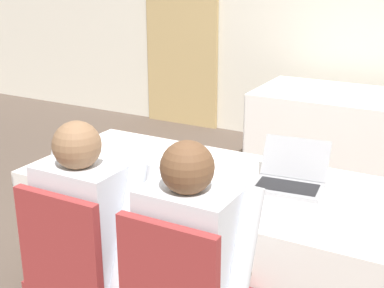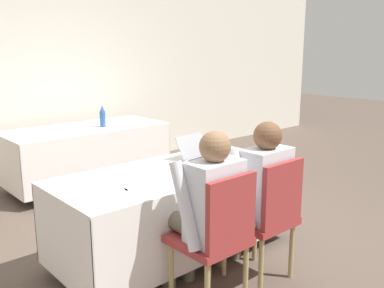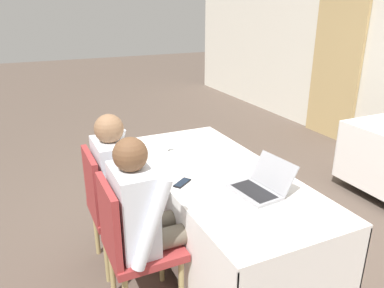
{
  "view_description": "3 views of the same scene",
  "coord_description": "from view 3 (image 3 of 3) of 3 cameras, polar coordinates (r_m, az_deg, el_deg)",
  "views": [
    {
      "loc": [
        1.13,
        -2.27,
        1.79
      ],
      "look_at": [
        0.0,
        -0.21,
        0.98
      ],
      "focal_mm": 50.0,
      "sensor_mm": 36.0,
      "label": 1
    },
    {
      "loc": [
        -2.06,
        -2.54,
        1.68
      ],
      "look_at": [
        0.0,
        -0.21,
        0.98
      ],
      "focal_mm": 40.0,
      "sensor_mm": 36.0,
      "label": 2
    },
    {
      "loc": [
        2.16,
        -1.22,
        1.88
      ],
      "look_at": [
        0.0,
        -0.21,
        0.98
      ],
      "focal_mm": 35.0,
      "sensor_mm": 36.0,
      "label": 3
    }
  ],
  "objects": [
    {
      "name": "paper_centre_table",
      "position": [
        2.76,
        7.78,
        -4.04
      ],
      "size": [
        0.25,
        0.32,
        0.0
      ],
      "rotation": [
        0.0,
        0.0,
        0.15
      ],
      "color": "white",
      "rests_on": "conference_table_near"
    },
    {
      "name": "curtain_panel",
      "position": [
        5.77,
        21.39,
        13.75
      ],
      "size": [
        0.88,
        0.04,
        2.65
      ],
      "color": "tan",
      "rests_on": "ground_plane"
    },
    {
      "name": "paper_left_edge",
      "position": [
        3.21,
        -3.64,
        -0.31
      ],
      "size": [
        0.21,
        0.3,
        0.0
      ],
      "rotation": [
        0.0,
        0.0,
        -0.01
      ],
      "color": "white",
      "rests_on": "conference_table_near"
    },
    {
      "name": "person_white_shirt",
      "position": [
        2.32,
        -6.92,
        -10.67
      ],
      "size": [
        0.5,
        0.52,
        1.19
      ],
      "rotation": [
        0.0,
        0.0,
        3.14
      ],
      "color": "#665B4C",
      "rests_on": "ground_plane"
    },
    {
      "name": "laptop",
      "position": [
        2.46,
        10.3,
        -6.36
      ],
      "size": [
        0.37,
        0.36,
        0.21
      ],
      "rotation": [
        0.0,
        0.0,
        0.11
      ],
      "color": "#99999E",
      "rests_on": "conference_table_near"
    },
    {
      "name": "chair_near_left",
      "position": [
        2.81,
        -12.18,
        -8.84
      ],
      "size": [
        0.44,
        0.44,
        0.93
      ],
      "rotation": [
        0.0,
        0.0,
        3.14
      ],
      "color": "tan",
      "rests_on": "ground_plane"
    },
    {
      "name": "cell_phone",
      "position": [
        2.55,
        -1.5,
        -5.95
      ],
      "size": [
        0.14,
        0.16,
        0.01
      ],
      "rotation": [
        0.0,
        0.0,
        0.62
      ],
      "color": "black",
      "rests_on": "conference_table_near"
    },
    {
      "name": "conference_table_near",
      "position": [
        2.8,
        4.01,
        -7.37
      ],
      "size": [
        1.94,
        0.87,
        0.73
      ],
      "color": "white",
      "rests_on": "ground_plane"
    },
    {
      "name": "chair_near_right",
      "position": [
        2.38,
        -9.2,
        -14.43
      ],
      "size": [
        0.44,
        0.44,
        0.93
      ],
      "rotation": [
        0.0,
        0.0,
        3.14
      ],
      "color": "tan",
      "rests_on": "ground_plane"
    },
    {
      "name": "person_checkered_shirt",
      "position": [
        2.75,
        -10.31,
        -5.56
      ],
      "size": [
        0.5,
        0.52,
        1.19
      ],
      "rotation": [
        0.0,
        0.0,
        3.14
      ],
      "color": "#665B4C",
      "rests_on": "ground_plane"
    },
    {
      "name": "paper_beside_laptop",
      "position": [
        3.03,
        -0.92,
        -1.55
      ],
      "size": [
        0.31,
        0.35,
        0.0
      ],
      "rotation": [
        0.0,
        0.0,
        -0.4
      ],
      "color": "white",
      "rests_on": "conference_table_near"
    },
    {
      "name": "ground_plane",
      "position": [
        3.11,
        3.74,
        -16.61
      ],
      "size": [
        24.0,
        24.0,
        0.0
      ],
      "primitive_type": "plane",
      "color": "brown"
    }
  ]
}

